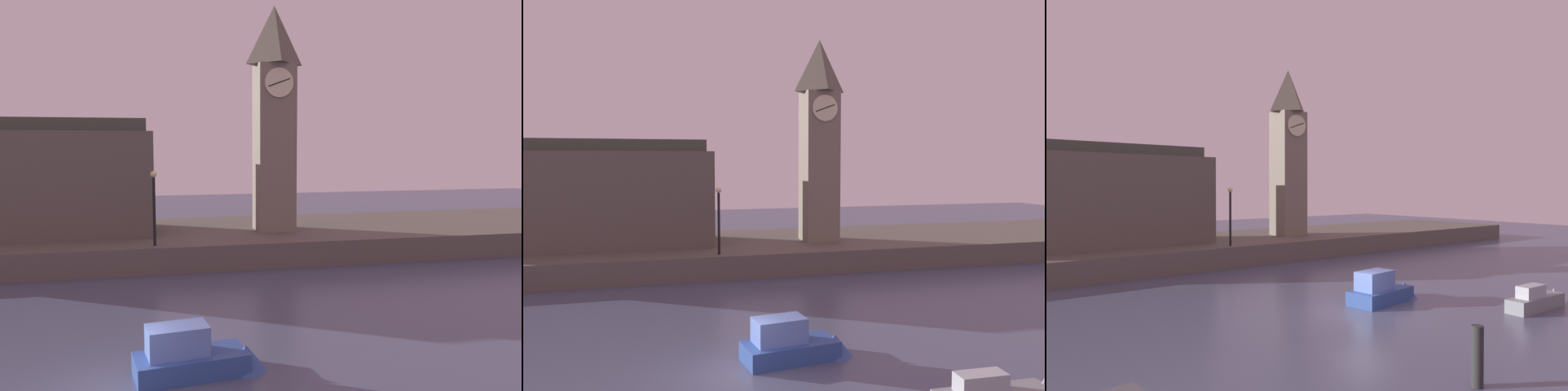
% 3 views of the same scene
% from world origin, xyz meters
% --- Properties ---
extents(far_embankment, '(70.00, 12.00, 1.50)m').
position_xyz_m(far_embankment, '(0.00, 20.00, 0.75)').
color(far_embankment, '#5B544C').
rests_on(far_embankment, ground).
extents(clock_tower, '(2.64, 2.67, 14.43)m').
position_xyz_m(clock_tower, '(9.28, 18.77, 9.00)').
color(clock_tower, slate).
rests_on(clock_tower, far_embankment).
extents(parliament_hall, '(15.51, 5.81, 10.83)m').
position_xyz_m(parliament_hall, '(-6.59, 20.11, 5.08)').
color(parliament_hall, '#5B544C').
rests_on(parliament_hall, far_embankment).
extents(streetlamp, '(0.36, 0.36, 4.18)m').
position_xyz_m(streetlamp, '(1.43, 14.83, 4.09)').
color(streetlamp, black).
rests_on(streetlamp, far_embankment).
extents(boat_tour_blue, '(4.35, 2.02, 1.66)m').
position_xyz_m(boat_tour_blue, '(2.43, 0.86, 0.56)').
color(boat_tour_blue, '#2D4C93').
rests_on(boat_tour_blue, ground).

